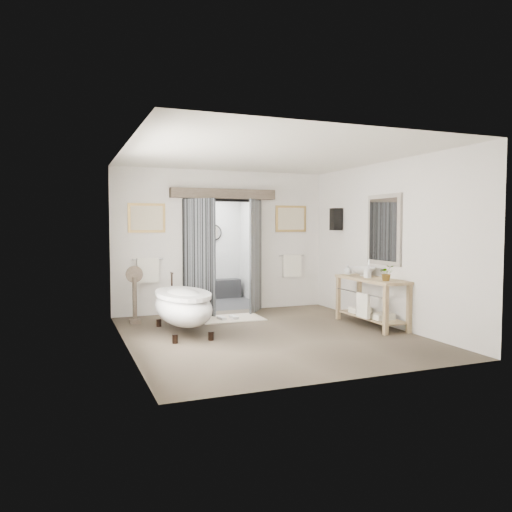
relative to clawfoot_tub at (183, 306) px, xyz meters
name	(u,v)px	position (x,y,z in m)	size (l,w,h in m)	color
ground_plane	(269,335)	(1.27, -0.67, -0.45)	(5.00, 5.00, 0.00)	brown
room_shell	(271,220)	(1.23, -0.80, 1.40)	(4.52, 5.02, 2.91)	silver
shower_room	(203,262)	(1.27, 3.32, 0.45)	(2.22, 2.01, 2.51)	#2A2A2D
back_wall_dressing	(225,236)	(1.27, 1.65, 1.11)	(3.82, 0.73, 2.52)	black
clawfoot_tub	(183,306)	(0.00, 0.00, 0.00)	(0.85, 1.90, 0.93)	black
vanity	(371,297)	(3.22, -0.63, 0.05)	(0.57, 1.60, 0.85)	tan
pedestal_mirror	(135,299)	(-0.63, 1.14, 0.00)	(0.31, 0.20, 1.05)	brown
rug	(231,318)	(1.13, 0.92, -0.45)	(1.20, 0.80, 0.01)	beige
slippers	(228,318)	(1.05, 0.84, -0.41)	(0.37, 0.27, 0.05)	white
basin	(363,272)	(3.28, -0.29, 0.48)	(0.48, 0.48, 0.16)	white
plant	(387,273)	(3.20, -1.11, 0.53)	(0.24, 0.21, 0.27)	gray
soap_bottle_a	(368,272)	(3.18, -0.59, 0.50)	(0.10, 0.10, 0.21)	gray
soap_bottle_b	(348,270)	(3.17, 0.05, 0.49)	(0.14, 0.14, 0.18)	gray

